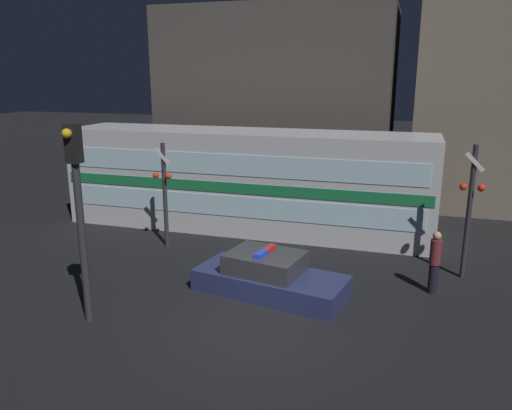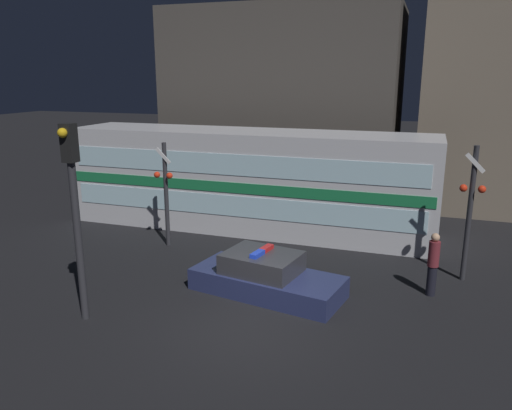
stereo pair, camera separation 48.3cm
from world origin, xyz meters
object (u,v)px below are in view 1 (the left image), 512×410
(train, at_px, (246,180))
(police_car, at_px, (269,277))
(traffic_light_corner, at_px, (79,205))
(pedestrian, at_px, (435,262))
(crossing_signal_near, at_px, (469,207))

(train, xyz_separation_m, police_car, (2.62, -5.76, -1.48))
(train, xyz_separation_m, traffic_light_corner, (-1.24, -8.71, 1.05))
(pedestrian, distance_m, crossing_signal_near, 2.12)
(traffic_light_corner, bearing_deg, pedestrian, 27.59)
(train, bearing_deg, police_car, -65.55)
(police_car, bearing_deg, traffic_light_corner, -132.21)
(police_car, height_order, crossing_signal_near, crossing_signal_near)
(police_car, distance_m, crossing_signal_near, 6.25)
(crossing_signal_near, bearing_deg, police_car, -152.25)
(police_car, distance_m, traffic_light_corner, 5.47)
(police_car, bearing_deg, crossing_signal_near, 38.11)
(train, height_order, crossing_signal_near, crossing_signal_near)
(police_car, height_order, pedestrian, pedestrian)
(pedestrian, height_order, traffic_light_corner, traffic_light_corner)
(train, relative_size, pedestrian, 7.94)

